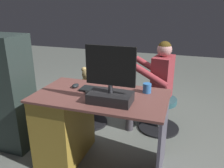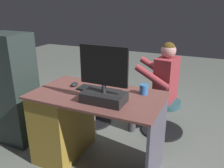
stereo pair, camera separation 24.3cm
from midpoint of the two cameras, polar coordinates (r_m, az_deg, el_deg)
The scene contains 12 objects.
ground_plane at distance 2.79m, azimuth 3.25°, elevation -13.85°, with size 10.00×10.00×0.00m, color slate.
desk at distance 2.39m, azimuth -7.44°, elevation -9.19°, with size 1.21×0.69×0.74m.
monitor at distance 1.89m, azimuth 1.64°, elevation -0.66°, with size 0.42×0.22×0.48m.
keyboard at distance 2.17m, azimuth -0.06°, elevation -1.55°, with size 0.42×0.14×0.02m, color black.
computer_mouse at distance 2.31m, azimuth -6.33°, elevation -0.13°, with size 0.06×0.10×0.04m, color black.
cup at distance 2.13m, azimuth 11.17°, elevation -1.38°, with size 0.08×0.08×0.09m, color #3372BF.
tv_remote at distance 2.15m, azimuth -3.65°, elevation -1.87°, with size 0.04×0.15×0.02m, color black.
office_chair_teddy at distance 3.06m, azimuth -2.38°, elevation -5.39°, with size 0.47×0.47×0.42m.
teddy_bear at distance 2.95m, azimuth -2.37°, elevation 0.68°, with size 0.25×0.25×0.36m.
visitor_chair at distance 2.95m, azimuth 14.92°, elevation -7.35°, with size 0.51×0.51×0.42m.
person at distance 2.79m, azimuth 13.92°, elevation 0.34°, with size 0.56×0.53×1.12m.
equipment_rack at distance 2.72m, azimuth -20.96°, elevation -1.42°, with size 0.44×0.36×1.24m, color #283431.
Camera 2 is at (-0.94, 2.13, 1.54)m, focal length 36.84 mm.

